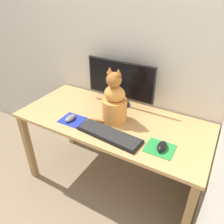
% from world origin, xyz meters
% --- Properties ---
extents(ground_plane, '(12.00, 12.00, 0.00)m').
position_xyz_m(ground_plane, '(0.00, 0.00, 0.00)').
color(ground_plane, '#847056').
extents(wall_back, '(7.00, 0.04, 2.50)m').
position_xyz_m(wall_back, '(0.00, 0.36, 1.25)').
color(wall_back, beige).
rests_on(wall_back, ground_plane).
extents(desk, '(1.45, 0.65, 0.70)m').
position_xyz_m(desk, '(0.00, 0.00, 0.61)').
color(desk, tan).
rests_on(desk, ground_plane).
extents(monitor, '(0.58, 0.17, 0.38)m').
position_xyz_m(monitor, '(-0.06, 0.23, 0.91)').
color(monitor, black).
rests_on(monitor, desk).
extents(keyboard, '(0.47, 0.19, 0.02)m').
position_xyz_m(keyboard, '(0.08, -0.19, 0.71)').
color(keyboard, black).
rests_on(keyboard, desk).
extents(mousepad_left, '(0.18, 0.16, 0.00)m').
position_xyz_m(mousepad_left, '(-0.26, -0.16, 0.70)').
color(mousepad_left, '#1E2D9E').
rests_on(mousepad_left, desk).
extents(mousepad_right, '(0.18, 0.16, 0.00)m').
position_xyz_m(mousepad_right, '(0.42, -0.15, 0.70)').
color(mousepad_right, '#238438').
rests_on(mousepad_right, desk).
extents(computer_mouse_left, '(0.06, 0.11, 0.03)m').
position_xyz_m(computer_mouse_left, '(-0.27, -0.17, 0.72)').
color(computer_mouse_left, slate).
rests_on(computer_mouse_left, mousepad_left).
extents(computer_mouse_right, '(0.06, 0.11, 0.04)m').
position_xyz_m(computer_mouse_right, '(0.44, -0.15, 0.72)').
color(computer_mouse_right, black).
rests_on(computer_mouse_right, mousepad_right).
extents(cat, '(0.26, 0.22, 0.41)m').
position_xyz_m(cat, '(0.02, -0.00, 0.85)').
color(cat, '#D6893D').
rests_on(cat, desk).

